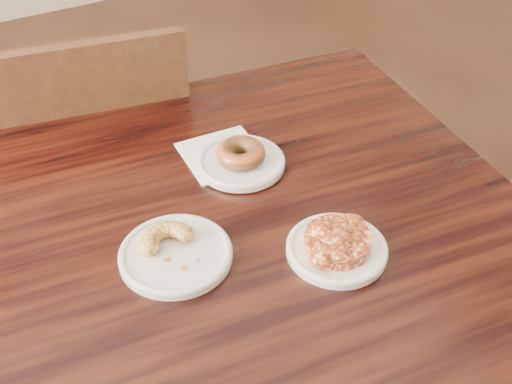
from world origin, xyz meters
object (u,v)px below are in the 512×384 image
chair_far (89,167)px  glazed_donut (241,153)px  apple_fritter (338,239)px  cruller_fragment (175,246)px  cafe_table (248,361)px

chair_far → glazed_donut: (0.17, -0.54, 0.33)m
apple_fritter → cruller_fragment: (-0.23, 0.11, -0.00)m
glazed_donut → cruller_fragment: glazed_donut is taller
cafe_table → glazed_donut: 0.44m
cruller_fragment → apple_fritter: bearing=-26.6°
cafe_table → apple_fritter: apple_fritter is taller
apple_fritter → cruller_fragment: size_ratio=1.46×
cruller_fragment → chair_far: bearing=87.3°
apple_fritter → cruller_fragment: bearing=153.4°
cruller_fragment → glazed_donut: bearing=37.9°
chair_far → apple_fritter: 0.89m
cruller_fragment → cafe_table: bearing=5.0°
cafe_table → chair_far: 0.69m
chair_far → cruller_fragment: chair_far is taller
cafe_table → chair_far: size_ratio=1.07×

